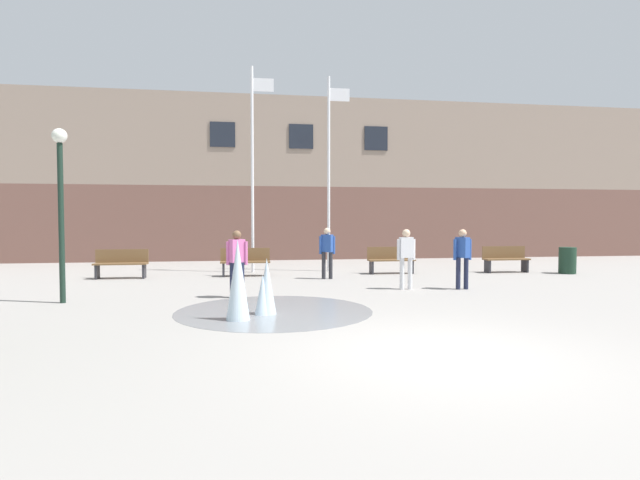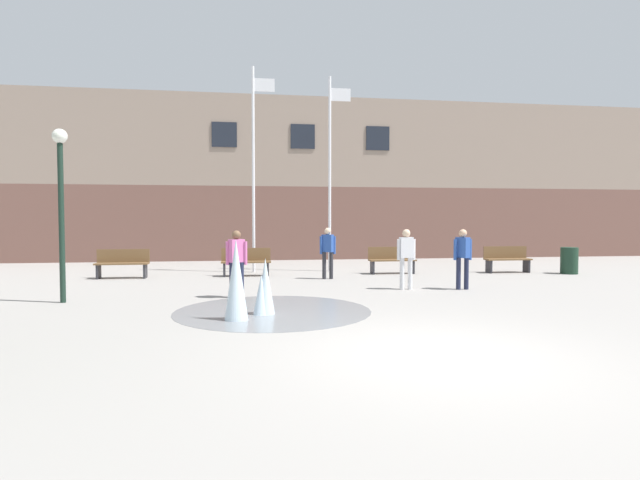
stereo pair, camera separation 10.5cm
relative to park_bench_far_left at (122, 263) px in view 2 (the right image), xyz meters
name	(u,v)px [view 2 (the right image)]	position (x,y,z in m)	size (l,w,h in m)	color
ground_plane	(436,355)	(6.42, -9.94, -0.48)	(100.00, 100.00, 0.00)	gray
library_building	(296,183)	(6.42, 9.29, 3.25)	(36.00, 6.05, 7.46)	brown
splash_fountain	(254,289)	(4.01, -6.81, 0.03)	(3.96, 3.96, 1.49)	gray
park_bench_far_left	(122,263)	(0.00, 0.00, 0.00)	(1.60, 0.44, 0.91)	#28282D
park_bench_left_of_flagpoles	(246,261)	(3.85, 0.06, 0.00)	(1.60, 0.44, 0.91)	#28282D
park_bench_under_left_flagpole	(392,260)	(8.78, 0.08, 0.00)	(1.60, 0.44, 0.91)	#28282D
park_bench_near_trashcan	(507,259)	(12.86, -0.16, 0.00)	(1.60, 0.44, 0.91)	#28282D
adult_watching	(328,249)	(6.36, -1.14, 0.45)	(0.50, 0.36, 1.59)	#28282D
teen_by_trashcan	(237,258)	(3.64, -4.51, 0.45)	(0.50, 0.35, 1.59)	#1E233D
adult_near_bench	(463,254)	(9.50, -3.96, 0.45)	(0.50, 0.39, 1.59)	#1E233D
adult_in_red	(406,254)	(8.03, -3.74, 0.45)	(0.50, 0.21, 1.59)	silver
flagpole_left	(254,163)	(4.15, 1.21, 3.33)	(0.80, 0.10, 7.14)	silver
flagpole_right	(331,168)	(6.85, 1.21, 3.21)	(0.80, 0.10, 6.90)	silver
lamp_post_left_lane	(61,189)	(-0.17, -4.64, 2.03)	(0.32, 0.32, 3.83)	#192D23
trash_can	(569,261)	(14.74, -0.86, -0.03)	(0.56, 0.56, 0.90)	#193323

